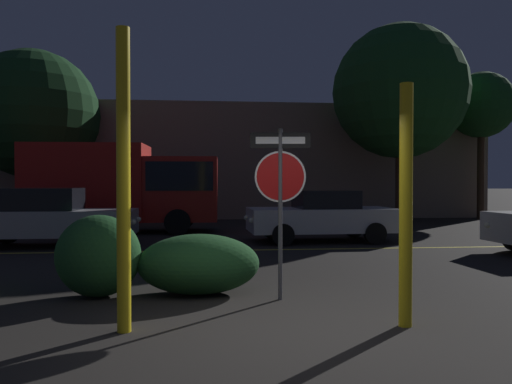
{
  "coord_description": "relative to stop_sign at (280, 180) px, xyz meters",
  "views": [
    {
      "loc": [
        -0.78,
        -5.47,
        1.69
      ],
      "look_at": [
        0.07,
        3.19,
        1.53
      ],
      "focal_mm": 35.0,
      "sensor_mm": 36.0,
      "label": 1
    }
  ],
  "objects": [
    {
      "name": "tree_1",
      "position": [
        -8.43,
        15.15,
        2.88
      ],
      "size": [
        5.5,
        5.5,
        7.37
      ],
      "color": "#422D1E",
      "rests_on": "ground_plane"
    },
    {
      "name": "passing_car_2",
      "position": [
        2.24,
        6.95,
        -1.0
      ],
      "size": [
        4.29,
        2.11,
        1.46
      ],
      "rotation": [
        0.0,
        0.0,
        1.61
      ],
      "color": "silver",
      "rests_on": "ground_plane"
    },
    {
      "name": "passing_car_1",
      "position": [
        -5.19,
        6.48,
        -0.98
      ],
      "size": [
        4.51,
        1.84,
        1.55
      ],
      "rotation": [
        0.0,
        0.0,
        -1.56
      ],
      "color": "#9E9EA3",
      "rests_on": "ground_plane"
    },
    {
      "name": "tree_2",
      "position": [
        11.56,
        14.8,
        3.49
      ],
      "size": [
        3.02,
        3.02,
        6.79
      ],
      "color": "#422D1E",
      "rests_on": "ground_plane"
    },
    {
      "name": "building_backdrop",
      "position": [
        0.34,
        18.14,
        0.98
      ],
      "size": [
        24.31,
        4.69,
        5.42
      ],
      "primitive_type": "cube",
      "color": "#7A6B5B",
      "rests_on": "ground_plane"
    },
    {
      "name": "stop_sign",
      "position": [
        0.0,
        0.0,
        0.0
      ],
      "size": [
        0.86,
        0.12,
        2.46
      ],
      "rotation": [
        0.0,
        0.0,
        -0.11
      ],
      "color": "#4C4C51",
      "rests_on": "ground_plane"
    },
    {
      "name": "delivery_truck",
      "position": [
        -3.78,
        10.21,
        -0.11
      ],
      "size": [
        6.39,
        2.59,
        2.97
      ],
      "rotation": [
        0.0,
        0.0,
        -1.6
      ],
      "color": "maroon",
      "rests_on": "ground_plane"
    },
    {
      "name": "hedge_bush_1",
      "position": [
        -2.65,
        0.43,
        -1.13
      ],
      "size": [
        1.24,
        1.04,
        1.21
      ],
      "primitive_type": "ellipsoid",
      "color": "#1E4C23",
      "rests_on": "ground_plane"
    },
    {
      "name": "tree_0",
      "position": [
        6.92,
        12.93,
        3.73
      ],
      "size": [
        5.53,
        5.53,
        8.23
      ],
      "color": "#422D1E",
      "rests_on": "ground_plane"
    },
    {
      "name": "yellow_pole_left",
      "position": [
        -1.99,
        -1.37,
        -0.02
      ],
      "size": [
        0.16,
        0.16,
        3.43
      ],
      "primitive_type": "cylinder",
      "color": "yellow",
      "rests_on": "ground_plane"
    },
    {
      "name": "yellow_pole_right",
      "position": [
        1.27,
        -1.47,
        -0.31
      ],
      "size": [
        0.15,
        0.15,
        2.85
      ],
      "primitive_type": "cylinder",
      "color": "yellow",
      "rests_on": "ground_plane"
    },
    {
      "name": "ground_plane",
      "position": [
        -0.27,
        -1.63,
        -1.73
      ],
      "size": [
        260.0,
        260.0,
        0.0
      ],
      "primitive_type": "plane",
      "color": "black"
    },
    {
      "name": "hedge_bush_2",
      "position": [
        -1.18,
        0.48,
        -1.28
      ],
      "size": [
        1.84,
        1.18,
        0.91
      ],
      "primitive_type": "ellipsoid",
      "color": "#1E4C23",
      "rests_on": "ground_plane"
    },
    {
      "name": "road_center_stripe",
      "position": [
        -0.27,
        5.3,
        -1.73
      ],
      "size": [
        34.33,
        0.12,
        0.01
      ],
      "primitive_type": "cube",
      "color": "gold",
      "rests_on": "ground_plane"
    }
  ]
}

